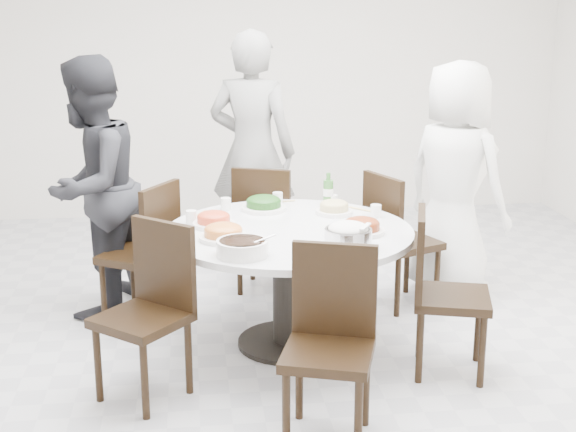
{
  "coord_description": "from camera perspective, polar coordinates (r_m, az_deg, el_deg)",
  "views": [
    {
      "loc": [
        -0.67,
        -4.83,
        2.1
      ],
      "look_at": [
        -0.1,
        -0.18,
        0.82
      ],
      "focal_mm": 50.0,
      "sensor_mm": 36.0,
      "label": 1
    }
  ],
  "objects": [
    {
      "name": "chair_ne",
      "position": [
        5.62,
        8.23,
        -1.67
      ],
      "size": [
        0.55,
        0.55,
        0.95
      ],
      "primitive_type": "cube",
      "rotation": [
        0.0,
        0.0,
        1.96
      ],
      "color": "black",
      "rests_on": "floor"
    },
    {
      "name": "chopsticks",
      "position": [
        5.47,
        -0.45,
        1.05
      ],
      "size": [
        0.24,
        0.04,
        0.01
      ],
      "primitive_type": null,
      "color": "tan",
      "rests_on": "dining_table"
    },
    {
      "name": "chair_sw",
      "position": [
        4.34,
        -10.39,
        -6.96
      ],
      "size": [
        0.59,
        0.59,
        0.95
      ],
      "primitive_type": "cube",
      "rotation": [
        0.0,
        0.0,
        5.57
      ],
      "color": "black",
      "rests_on": "floor"
    },
    {
      "name": "dish_pale",
      "position": [
        5.17,
        3.29,
        0.49
      ],
      "size": [
        0.24,
        0.24,
        0.06
      ],
      "primitive_type": "cylinder",
      "color": "white",
      "rests_on": "dining_table"
    },
    {
      "name": "rice_bowl",
      "position": [
        4.46,
        4.29,
        -1.61
      ],
      "size": [
        0.26,
        0.26,
        0.11
      ],
      "primitive_type": "cylinder",
      "color": "silver",
      "rests_on": "dining_table"
    },
    {
      "name": "chair_s",
      "position": [
        3.88,
        2.87,
        -9.47
      ],
      "size": [
        0.53,
        0.53,
        0.95
      ],
      "primitive_type": "cube",
      "rotation": [
        0.0,
        0.0,
        5.96
      ],
      "color": "black",
      "rests_on": "floor"
    },
    {
      "name": "dining_table",
      "position": [
        4.94,
        0.07,
        -5.13
      ],
      "size": [
        1.5,
        1.5,
        0.75
      ],
      "primitive_type": "cylinder",
      "color": "silver",
      "rests_on": "floor"
    },
    {
      "name": "diner_right",
      "position": [
        5.82,
        11.79,
        2.5
      ],
      "size": [
        0.92,
        0.98,
        1.69
      ],
      "primitive_type": "imported",
      "rotation": [
        0.0,
        0.0,
        2.21
      ],
      "color": "white",
      "rests_on": "floor"
    },
    {
      "name": "soup_bowl",
      "position": [
        4.33,
        -3.27,
        -2.28
      ],
      "size": [
        0.28,
        0.28,
        0.09
      ],
      "primitive_type": "cylinder",
      "color": "white",
      "rests_on": "dining_table"
    },
    {
      "name": "beverage_bottle",
      "position": [
        5.33,
        2.88,
        1.87
      ],
      "size": [
        0.07,
        0.07,
        0.23
      ],
      "primitive_type": "cylinder",
      "color": "#316D2B",
      "rests_on": "dining_table"
    },
    {
      "name": "dish_orange",
      "position": [
        4.9,
        -5.31,
        -0.34
      ],
      "size": [
        0.26,
        0.26,
        0.07
      ],
      "primitive_type": "cylinder",
      "color": "white",
      "rests_on": "dining_table"
    },
    {
      "name": "dish_redbrown",
      "position": [
        4.75,
        5.26,
        -0.84
      ],
      "size": [
        0.27,
        0.27,
        0.07
      ],
      "primitive_type": "cylinder",
      "color": "white",
      "rests_on": "dining_table"
    },
    {
      "name": "dish_tofu",
      "position": [
        4.62,
        -4.62,
        -1.26
      ],
      "size": [
        0.28,
        0.28,
        0.07
      ],
      "primitive_type": "cylinder",
      "color": "white",
      "rests_on": "dining_table"
    },
    {
      "name": "chair_n",
      "position": [
        5.86,
        -1.42,
        -0.82
      ],
      "size": [
        0.54,
        0.54,
        0.95
      ],
      "primitive_type": "cube",
      "rotation": [
        0.0,
        0.0,
        2.79
      ],
      "color": "black",
      "rests_on": "floor"
    },
    {
      "name": "wall_front",
      "position": [
        2.07,
        12.36,
        -4.82
      ],
      "size": [
        6.0,
        0.01,
        2.8
      ],
      "primitive_type": "cube",
      "color": "white",
      "rests_on": "ground"
    },
    {
      "name": "wall_back",
      "position": [
        7.89,
        -2.18,
        10.18
      ],
      "size": [
        6.0,
        0.01,
        2.8
      ],
      "primitive_type": "cube",
      "color": "white",
      "rests_on": "ground"
    },
    {
      "name": "tea_cups",
      "position": [
        5.43,
        -0.65,
        1.34
      ],
      "size": [
        0.07,
        0.07,
        0.08
      ],
      "primitive_type": "cylinder",
      "color": "white",
      "rests_on": "dining_table"
    },
    {
      "name": "dish_greens",
      "position": [
        5.25,
        -1.74,
        0.82
      ],
      "size": [
        0.29,
        0.29,
        0.08
      ],
      "primitive_type": "cylinder",
      "color": "white",
      "rests_on": "dining_table"
    },
    {
      "name": "floor",
      "position": [
        5.31,
        0.8,
        -8.02
      ],
      "size": [
        6.0,
        6.0,
        0.01
      ],
      "primitive_type": "cube",
      "color": "silver",
      "rests_on": "ground"
    },
    {
      "name": "chair_nw",
      "position": [
        5.38,
        -10.62,
        -2.57
      ],
      "size": [
        0.58,
        0.58,
        0.95
      ],
      "primitive_type": "cube",
      "rotation": [
        0.0,
        0.0,
        4.17
      ],
      "color": "black",
      "rests_on": "floor"
    },
    {
      "name": "diner_middle",
      "position": [
        6.27,
        -2.56,
        4.6
      ],
      "size": [
        0.8,
        0.67,
        1.88
      ],
      "primitive_type": "imported",
      "rotation": [
        0.0,
        0.0,
        2.77
      ],
      "color": "black",
      "rests_on": "floor"
    },
    {
      "name": "diner_left",
      "position": [
        5.52,
        -13.83,
        1.97
      ],
      "size": [
        0.94,
        1.04,
        1.74
      ],
      "primitive_type": "imported",
      "rotation": [
        0.0,
        0.0,
        4.31
      ],
      "color": "black",
      "rests_on": "floor"
    },
    {
      "name": "chair_se",
      "position": [
        4.65,
        11.6,
        -5.48
      ],
      "size": [
        0.52,
        0.52,
        0.95
      ],
      "primitive_type": "cube",
      "rotation": [
        0.0,
        0.0,
        7.57
      ],
      "color": "black",
      "rests_on": "floor"
    }
  ]
}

